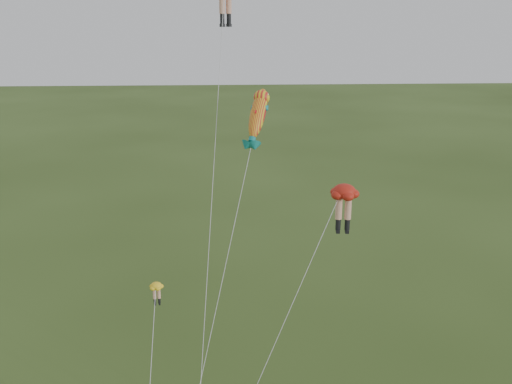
{
  "coord_description": "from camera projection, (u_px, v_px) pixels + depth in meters",
  "views": [
    {
      "loc": [
        1.31,
        -24.39,
        20.86
      ],
      "look_at": [
        2.9,
        6.0,
        11.26
      ],
      "focal_mm": 40.0,
      "sensor_mm": 36.0,
      "label": 1
    }
  ],
  "objects": [
    {
      "name": "legs_kite_red_mid",
      "position": [
        343.0,
        197.0,
        31.01
      ],
      "size": [
        7.24,
        6.44,
        12.0
      ],
      "rotation": [
        0.0,
        0.0,
        -0.09
      ],
      "color": "#B11E12",
      "rests_on": "ground"
    },
    {
      "name": "legs_kite_yellow",
      "position": [
        155.0,
        302.0,
        29.7
      ],
      "size": [
        0.9,
        7.18,
        7.31
      ],
      "rotation": [
        0.0,
        0.0,
        0.18
      ],
      "color": "yellow",
      "rests_on": "ground"
    },
    {
      "name": "fish_kite",
      "position": [
        258.0,
        115.0,
        29.71
      ],
      "size": [
        4.99,
        8.59,
        17.28
      ],
      "rotation": [
        0.87,
        0.0,
        -0.37
      ],
      "color": "yellow",
      "rests_on": "ground"
    }
  ]
}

